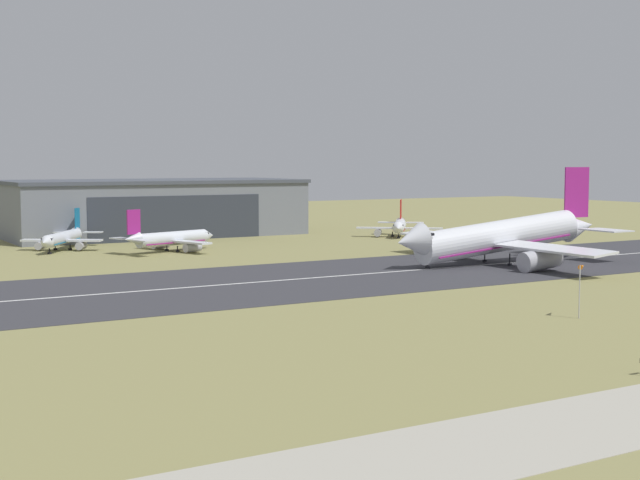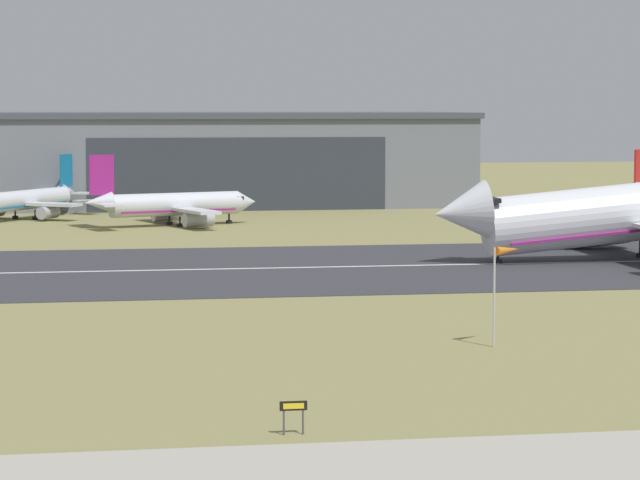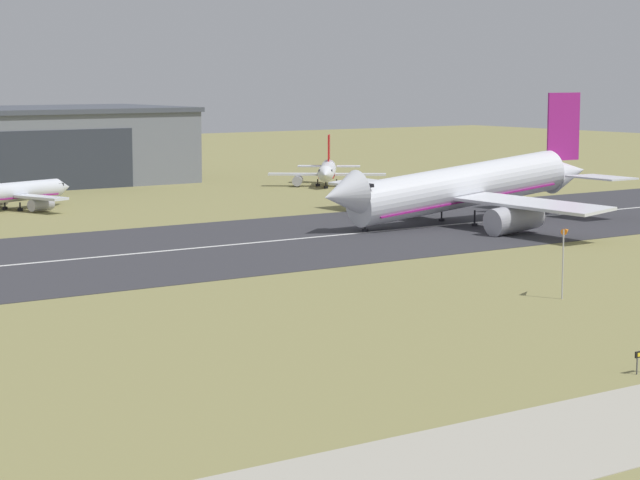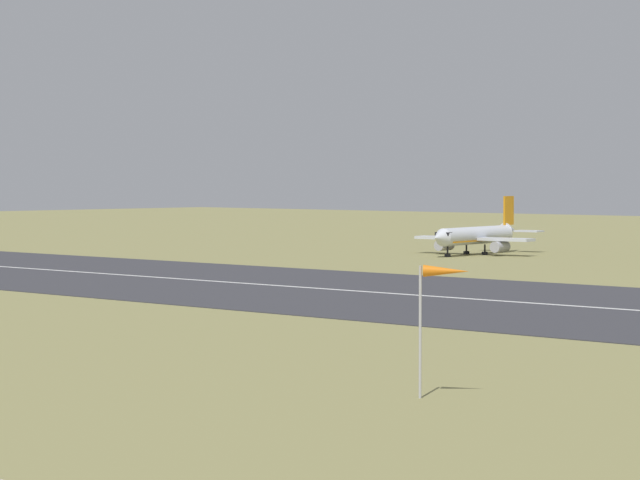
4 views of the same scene
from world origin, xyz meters
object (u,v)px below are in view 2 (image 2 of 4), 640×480
Objects in this scene: airplane_parked_east at (173,205)px; runway_sign at (293,410)px; airplane_parked_west at (624,197)px; airplane_parked_far_east at (26,200)px; windsock_pole at (506,256)px.

airplane_parked_east is 15.14× the size of runway_sign.
airplane_parked_west is 0.81× the size of airplane_parked_far_east.
runway_sign is at bearing -91.81° from airplane_parked_east.
airplane_parked_east is at bearing -38.36° from airplane_parked_far_east.
airplane_parked_east is 103.44m from windsock_pole.
airplane_parked_east reaches higher than runway_sign.
airplane_parked_west reaches higher than windsock_pole.
windsock_pole is at bearing -82.26° from airplane_parked_east.
airplane_parked_east is 3.74× the size of windsock_pole.
windsock_pole is at bearing -114.94° from airplane_parked_west.
airplane_parked_east reaches higher than airplane_parked_far_east.
windsock_pole is (-50.44, -108.45, 3.20)m from airplane_parked_west.
airplane_parked_east reaches higher than airplane_parked_west.
airplane_parked_west is at bearing -6.26° from airplane_parked_far_east.
airplane_parked_west is at bearing 62.77° from runway_sign.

